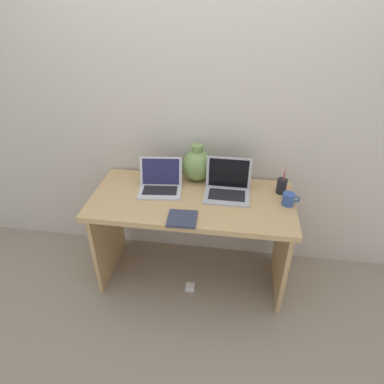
# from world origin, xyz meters

# --- Properties ---
(ground_plane) EXTENTS (6.00, 6.00, 0.00)m
(ground_plane) POSITION_xyz_m (0.00, 0.00, 0.00)
(ground_plane) COLOR gray
(back_wall) EXTENTS (4.40, 0.04, 2.40)m
(back_wall) POSITION_xyz_m (0.00, 0.37, 1.20)
(back_wall) COLOR beige
(back_wall) RESTS_ON ground
(desk) EXTENTS (1.41, 0.66, 0.75)m
(desk) POSITION_xyz_m (0.00, 0.00, 0.58)
(desk) COLOR tan
(desk) RESTS_ON ground
(laptop_left) EXTENTS (0.32, 0.27, 0.22)m
(laptop_left) POSITION_xyz_m (-0.24, 0.09, 0.81)
(laptop_left) COLOR silver
(laptop_left) RESTS_ON desk
(laptop_right) EXTENTS (0.32, 0.24, 0.25)m
(laptop_right) POSITION_xyz_m (0.24, 0.10, 0.82)
(laptop_right) COLOR #B2B2B7
(laptop_right) RESTS_ON desk
(green_vase) EXTENTS (0.23, 0.23, 0.28)m
(green_vase) POSITION_xyz_m (0.00, 0.27, 0.87)
(green_vase) COLOR #75934C
(green_vase) RESTS_ON desk
(notebook_stack) EXTENTS (0.19, 0.18, 0.02)m
(notebook_stack) POSITION_xyz_m (-0.03, -0.26, 0.76)
(notebook_stack) COLOR #33384C
(notebook_stack) RESTS_ON desk
(coffee_mug) EXTENTS (0.12, 0.08, 0.09)m
(coffee_mug) POSITION_xyz_m (0.65, 0.02, 0.79)
(coffee_mug) COLOR #335199
(coffee_mug) RESTS_ON desk
(pen_cup) EXTENTS (0.07, 0.07, 0.18)m
(pen_cup) POSITION_xyz_m (0.61, 0.16, 0.81)
(pen_cup) COLOR black
(pen_cup) RESTS_ON desk
(power_brick) EXTENTS (0.07, 0.07, 0.03)m
(power_brick) POSITION_xyz_m (0.01, -0.14, 0.01)
(power_brick) COLOR white
(power_brick) RESTS_ON ground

